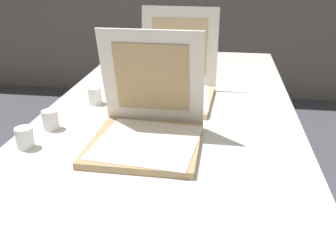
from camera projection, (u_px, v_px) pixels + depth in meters
name	position (u px, v px, depth m)	size (l,w,h in m)	color
table	(169.00, 124.00, 1.48)	(0.97, 2.13, 0.74)	silver
pizza_box_front	(147.00, 128.00, 1.21)	(0.35, 0.35, 0.36)	tan
pizza_box_middle	(172.00, 86.00, 1.60)	(0.36, 0.39, 0.36)	tan
cup_white_far	(127.00, 76.00, 1.81)	(0.06, 0.06, 0.07)	white
cup_white_near_left	(25.00, 138.00, 1.19)	(0.06, 0.06, 0.07)	white
cup_white_near_center	(50.00, 120.00, 1.32)	(0.06, 0.06, 0.07)	white
cup_white_mid	(95.00, 96.00, 1.55)	(0.06, 0.06, 0.07)	white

